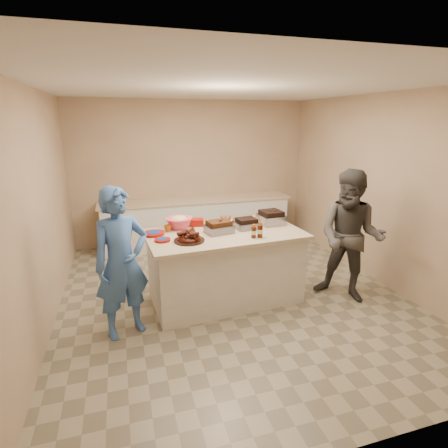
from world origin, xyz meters
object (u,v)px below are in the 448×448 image
object	(u,v)px
roasting_pan	(271,224)
mustard_bottle	(207,228)
coleslaw_bowl	(179,228)
rib_platter	(189,241)
bbq_bottle_b	(260,237)
island	(225,298)
plastic_cup	(168,232)
guest_blue	(128,331)
guest_gray	(344,297)
bbq_bottle_a	(253,238)

from	to	relation	value
roasting_pan	mustard_bottle	distance (m)	0.91
roasting_pan	coleslaw_bowl	size ratio (longest dim) A/B	0.90
rib_platter	mustard_bottle	distance (m)	0.55
rib_platter	bbq_bottle_b	size ratio (longest dim) A/B	1.92
island	plastic_cup	xyz separation A→B (m)	(-0.70, 0.24, 0.94)
island	mustard_bottle	distance (m)	0.99
guest_blue	rib_platter	bearing A→B (deg)	-5.21
bbq_bottle_b	island	bearing A→B (deg)	139.64
guest_blue	guest_gray	world-z (taller)	guest_gray
plastic_cup	guest_gray	size ratio (longest dim) A/B	0.05
mustard_bottle	guest_blue	size ratio (longest dim) A/B	0.08
roasting_pan	coleslaw_bowl	distance (m)	1.27
bbq_bottle_b	plastic_cup	distance (m)	1.19
rib_platter	coleslaw_bowl	distance (m)	0.55
bbq_bottle_a	mustard_bottle	bearing A→B (deg)	129.96
island	plastic_cup	bearing A→B (deg)	157.04
roasting_pan	mustard_bottle	xyz separation A→B (m)	(-0.91, 0.04, 0.00)
rib_platter	guest_blue	distance (m)	1.25
roasting_pan	rib_platter	bearing A→B (deg)	-167.12
rib_platter	bbq_bottle_b	distance (m)	0.87
bbq_bottle_a	roasting_pan	bearing A→B (deg)	47.77
island	guest_blue	xyz separation A→B (m)	(-1.29, -0.42, 0.00)
island	mustard_bottle	world-z (taller)	mustard_bottle
mustard_bottle	roasting_pan	bearing A→B (deg)	-2.83
roasting_pan	bbq_bottle_a	bearing A→B (deg)	-137.18
island	rib_platter	bearing A→B (deg)	-162.57
roasting_pan	plastic_cup	bearing A→B (deg)	173.31
bbq_bottle_a	guest_blue	size ratio (longest dim) A/B	0.10
guest_gray	bbq_bottle_a	bearing A→B (deg)	-138.17
bbq_bottle_a	guest_blue	xyz separation A→B (m)	(-1.57, -0.12, -0.94)
mustard_bottle	rib_platter	bearing A→B (deg)	-126.26
rib_platter	guest_gray	distance (m)	2.29
bbq_bottle_b	mustard_bottle	bearing A→B (deg)	134.51
roasting_pan	guest_blue	distance (m)	2.31
coleslaw_bowl	bbq_bottle_a	bearing A→B (deg)	-39.09
bbq_bottle_b	guest_gray	size ratio (longest dim) A/B	0.11
coleslaw_bowl	bbq_bottle_a	world-z (taller)	coleslaw_bowl
rib_platter	bbq_bottle_b	bearing A→B (deg)	-7.06
roasting_pan	mustard_bottle	size ratio (longest dim) A/B	2.40
guest_gray	plastic_cup	bearing A→B (deg)	-148.85
plastic_cup	bbq_bottle_a	bearing A→B (deg)	-29.13
coleslaw_bowl	bbq_bottle_b	bearing A→B (deg)	-36.54
island	guest_blue	world-z (taller)	island
bbq_bottle_b	mustard_bottle	distance (m)	0.77
roasting_pan	guest_blue	bearing A→B (deg)	-167.85
coleslaw_bowl	bbq_bottle_a	size ratio (longest dim) A/B	2.05
rib_platter	roasting_pan	size ratio (longest dim) A/B	1.15
rib_platter	guest_gray	bearing A→B (deg)	-6.53
roasting_pan	guest_blue	world-z (taller)	roasting_pan
bbq_bottle_b	guest_blue	xyz separation A→B (m)	(-1.65, -0.12, -0.94)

